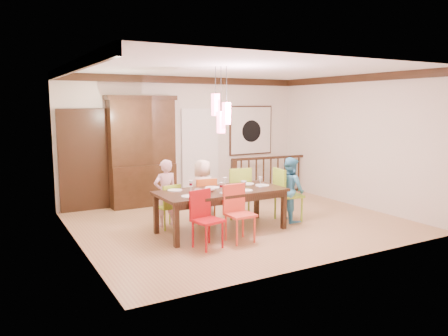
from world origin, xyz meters
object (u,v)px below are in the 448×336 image
dining_table (221,194)px  person_far_mid (203,190)px  chair_far_left (167,203)px  china_hutch (142,151)px  balustrade (271,175)px  person_end_right (290,189)px  chair_end_right (289,191)px  person_far_left (165,193)px

dining_table → person_far_mid: size_ratio=1.92×
chair_far_left → china_hutch: bearing=-106.6°
balustrade → person_end_right: person_end_right is taller
chair_end_right → person_end_right: bearing=-163.1°
balustrade → person_far_left: bearing=-150.4°
chair_far_left → chair_end_right: 2.36m
china_hutch → person_far_left: bearing=-95.6°
dining_table → person_end_right: (1.51, -0.05, -0.05)m
person_far_mid → balustrade: bearing=-161.3°
dining_table → person_far_mid: 0.82m
chair_far_left → balustrade: balustrade is taller
chair_far_left → person_end_right: (2.27, -0.72, 0.16)m
person_far_mid → person_far_left: bearing=-8.6°
dining_table → china_hutch: (-0.57, 2.62, 0.56)m
balustrade → china_hutch: bearing=180.0°
person_far_left → person_end_right: person_end_right is taller
person_far_mid → dining_table: bearing=77.1°
china_hutch → dining_table: bearing=-77.8°
person_far_left → person_far_mid: (0.78, 0.02, -0.03)m
person_far_mid → chair_end_right: bearing=140.5°
chair_far_left → person_far_left: bearing=-110.0°
dining_table → chair_far_left: 1.04m
chair_end_right → balustrade: (1.18, 2.28, -0.09)m
china_hutch → person_end_right: (2.07, -2.67, -0.60)m
person_far_mid → person_end_right: (1.47, -0.86, 0.03)m
person_far_left → dining_table: bearing=128.9°
chair_far_left → person_far_mid: 0.82m
dining_table → china_hutch: 2.74m
chair_end_right → person_end_right: (0.01, -0.05, 0.03)m
chair_far_left → balustrade: (3.44, 1.61, 0.03)m
balustrade → person_far_left: (-3.42, -1.49, 0.13)m
chair_end_right → china_hutch: bearing=46.4°
dining_table → chair_far_left: (-0.76, 0.67, -0.20)m
chair_end_right → china_hutch: 3.40m
dining_table → person_end_right: person_end_right is taller
china_hutch → balustrade: size_ratio=1.12×
dining_table → china_hutch: china_hutch is taller
chair_far_left → person_end_right: bearing=151.6°
chair_far_left → china_hutch: (0.20, 1.95, 0.76)m
chair_end_right → person_far_mid: (-1.46, 0.82, 0.01)m
china_hutch → balustrade: 3.34m
chair_end_right → person_far_mid: 1.67m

